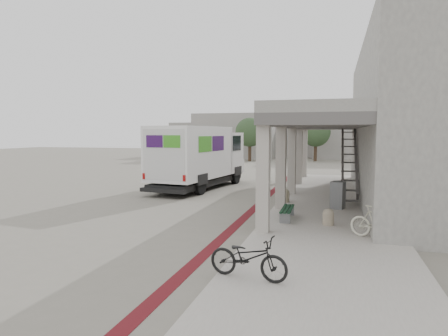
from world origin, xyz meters
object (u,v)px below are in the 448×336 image
(bicycle_cream, at_px, (377,223))
(bicycle_black, at_px, (248,257))
(bench, at_px, (287,211))
(utility_cabinet, at_px, (338,195))
(fedex_truck, at_px, (199,156))

(bicycle_cream, bearing_deg, bicycle_black, 171.61)
(bench, xyz_separation_m, utility_cabinet, (1.70, 2.57, 0.26))
(fedex_truck, height_order, bicycle_black, fedex_truck)
(utility_cabinet, distance_m, bicycle_cream, 4.67)
(utility_cabinet, height_order, bicycle_black, utility_cabinet)
(fedex_truck, distance_m, utility_cabinet, 8.97)
(fedex_truck, distance_m, bicycle_black, 14.52)
(bench, relative_size, utility_cabinet, 1.54)
(fedex_truck, height_order, bicycle_cream, fedex_truck)
(fedex_truck, xyz_separation_m, bicycle_black, (5.69, -13.30, -1.27))
(fedex_truck, xyz_separation_m, utility_cabinet, (7.49, -4.80, -1.18))
(utility_cabinet, relative_size, bicycle_cream, 0.68)
(utility_cabinet, height_order, bicycle_cream, utility_cabinet)
(fedex_truck, xyz_separation_m, bicycle_cream, (8.52, -9.35, -1.25))
(fedex_truck, relative_size, bicycle_black, 4.90)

